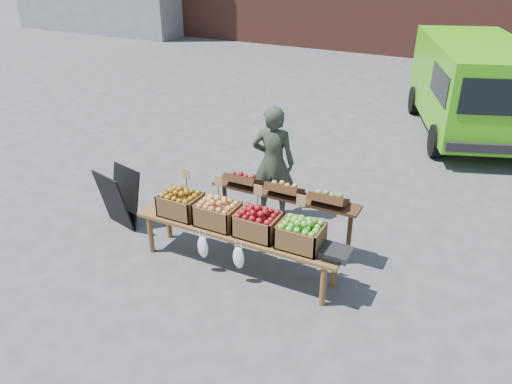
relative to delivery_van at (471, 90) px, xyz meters
The scene contains 11 objects.
ground 6.34m from the delivery_van, 108.02° to the right, with size 80.00×80.00×0.00m, color #48484A.
delivery_van is the anchor object (origin of this frame).
vendor 5.43m from the delivery_van, 113.35° to the right, with size 0.62×0.41×1.70m, color #2E3527.
chalkboard_sign 7.42m from the delivery_van, 122.47° to the right, with size 0.58×0.32×0.87m, color black, non-canonical shape.
back_table 5.94m from the delivery_van, 106.27° to the right, with size 2.10×0.44×1.04m, color #3B2112, non-canonical shape.
display_bench 6.73m from the delivery_van, 107.01° to the right, with size 2.70×0.56×0.57m, color brown, non-canonical shape.
crate_golden_apples 6.99m from the delivery_van, 113.49° to the right, with size 0.50×0.40×0.28m, color #8E5F11, non-canonical shape.
crate_russet_pears 6.79m from the delivery_van, 109.23° to the right, with size 0.50×0.40×0.28m, color gold, non-canonical shape.
crate_red_apples 6.63m from the delivery_van, 104.73° to the right, with size 0.50×0.40×0.28m, color maroon, non-canonical shape.
crate_green_apples 6.51m from the delivery_van, 100.04° to the right, with size 0.50×0.40×0.28m, color #479C27, non-canonical shape.
weighing_scale 6.45m from the delivery_van, 96.31° to the right, with size 0.34×0.30×0.08m, color black.
Camera 1 is at (2.54, -4.98, 3.76)m, focal length 35.00 mm.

